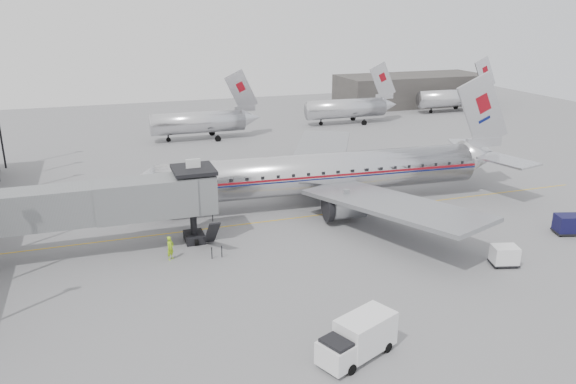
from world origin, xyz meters
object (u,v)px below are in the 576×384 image
(airliner, at_px, (329,173))
(baggage_cart_navy, at_px, (568,224))
(baggage_cart_white, at_px, (505,255))
(ramp_worker, at_px, (170,248))
(service_van, at_px, (358,338))

(airliner, relative_size, baggage_cart_navy, 15.62)
(baggage_cart_white, xyz_separation_m, ramp_worker, (-24.19, 9.39, 0.13))
(airliner, distance_m, baggage_cart_white, 19.35)
(service_van, height_order, ramp_worker, service_van)
(service_van, distance_m, ramp_worker, 18.53)
(ramp_worker, bearing_deg, baggage_cart_navy, -54.65)
(airliner, height_order, baggage_cart_white, airliner)
(baggage_cart_white, height_order, ramp_worker, ramp_worker)
(baggage_cart_navy, distance_m, baggage_cart_white, 10.12)
(baggage_cart_navy, bearing_deg, ramp_worker, -173.33)
(baggage_cart_navy, height_order, ramp_worker, ramp_worker)
(baggage_cart_navy, height_order, baggage_cart_white, baggage_cart_navy)
(airliner, distance_m, service_van, 26.52)
(service_van, distance_m, baggage_cart_white, 17.43)
(baggage_cart_navy, relative_size, ramp_worker, 1.33)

